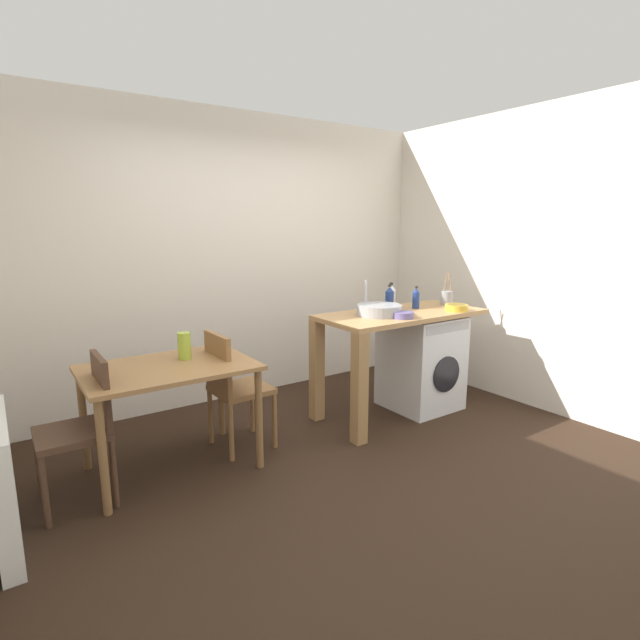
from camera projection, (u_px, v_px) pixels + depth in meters
name	position (u px, v px, depth m)	size (l,w,h in m)	color
ground_plane	(345.00, 461.00, 3.47)	(5.46, 5.46, 0.00)	black
wall_back	(235.00, 259.00, 4.62)	(4.60, 0.10, 2.70)	silver
wall_counter_side	(534.00, 260.00, 4.40)	(0.10, 3.80, 2.70)	silver
radiator	(3.00, 481.00, 2.52)	(0.10, 0.80, 0.70)	white
dining_table	(169.00, 379.00, 3.25)	(1.10, 0.76, 0.74)	#9E7042
chair_person_seat	(85.00, 422.00, 2.89)	(0.40, 0.40, 0.90)	#4C3323
chair_opposite	(232.00, 384.00, 3.58)	(0.41, 0.41, 0.90)	olive
kitchen_counter	(383.00, 333.00, 4.12)	(1.50, 0.68, 0.92)	tan
washing_machine	(421.00, 362.00, 4.45)	(0.60, 0.61, 0.86)	silver
sink_basin	(379.00, 310.00, 4.05)	(0.38, 0.38, 0.09)	#9EA0A5
tap	(366.00, 296.00, 4.18)	(0.02, 0.02, 0.28)	#B2B2B7
bottle_tall_green	(389.00, 298.00, 4.33)	(0.08, 0.08, 0.22)	navy
bottle_squat_brown	(391.00, 296.00, 4.46)	(0.08, 0.08, 0.23)	silver
bottle_clear_small	(416.00, 298.00, 4.38)	(0.06, 0.06, 0.20)	navy
mixing_bowl	(402.00, 315.00, 3.94)	(0.18, 0.18, 0.05)	slate
utensil_crock	(447.00, 298.00, 4.58)	(0.11, 0.11, 0.30)	gray
colander	(456.00, 307.00, 4.27)	(0.20, 0.20, 0.06)	gold
vase	(184.00, 346.00, 3.38)	(0.09, 0.09, 0.19)	#A8C63D
scissors	(406.00, 314.00, 4.10)	(0.15, 0.06, 0.01)	#B2B2B7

